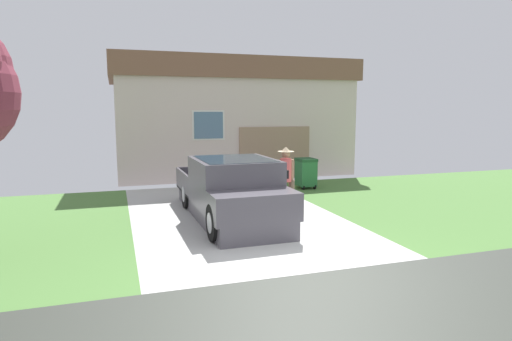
{
  "coord_description": "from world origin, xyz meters",
  "views": [
    {
      "loc": [
        -2.88,
        -6.45,
        2.76
      ],
      "look_at": [
        0.46,
        3.86,
        1.24
      ],
      "focal_mm": 30.59,
      "sensor_mm": 36.0,
      "label": 1
    }
  ],
  "objects_px": {
    "handbag": "(296,211)",
    "pickup_truck": "(233,192)",
    "house_with_garage": "(227,117)",
    "wheeled_trash_bin": "(306,172)",
    "person_with_hat": "(286,177)"
  },
  "relations": [
    {
      "from": "pickup_truck",
      "to": "wheeled_trash_bin",
      "type": "bearing_deg",
      "value": -136.02
    },
    {
      "from": "house_with_garage",
      "to": "wheeled_trash_bin",
      "type": "relative_size",
      "value": 9.45
    },
    {
      "from": "handbag",
      "to": "house_with_garage",
      "type": "bearing_deg",
      "value": 87.1
    },
    {
      "from": "pickup_truck",
      "to": "wheeled_trash_bin",
      "type": "height_order",
      "value": "pickup_truck"
    },
    {
      "from": "pickup_truck",
      "to": "house_with_garage",
      "type": "bearing_deg",
      "value": -104.13
    },
    {
      "from": "pickup_truck",
      "to": "house_with_garage",
      "type": "height_order",
      "value": "house_with_garage"
    },
    {
      "from": "pickup_truck",
      "to": "handbag",
      "type": "xyz_separation_m",
      "value": [
        1.67,
        -0.08,
        -0.57
      ]
    },
    {
      "from": "house_with_garage",
      "to": "pickup_truck",
      "type": "bearing_deg",
      "value": -103.29
    },
    {
      "from": "wheeled_trash_bin",
      "to": "person_with_hat",
      "type": "bearing_deg",
      "value": -122.02
    },
    {
      "from": "person_with_hat",
      "to": "wheeled_trash_bin",
      "type": "xyz_separation_m",
      "value": [
        2.14,
        3.43,
        -0.43
      ]
    },
    {
      "from": "pickup_truck",
      "to": "house_with_garage",
      "type": "xyz_separation_m",
      "value": [
        2.13,
        9.03,
        1.72
      ]
    },
    {
      "from": "handbag",
      "to": "house_with_garage",
      "type": "distance_m",
      "value": 9.41
    },
    {
      "from": "handbag",
      "to": "pickup_truck",
      "type": "bearing_deg",
      "value": 177.11
    },
    {
      "from": "pickup_truck",
      "to": "handbag",
      "type": "height_order",
      "value": "pickup_truck"
    },
    {
      "from": "pickup_truck",
      "to": "person_with_hat",
      "type": "height_order",
      "value": "person_with_hat"
    }
  ]
}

